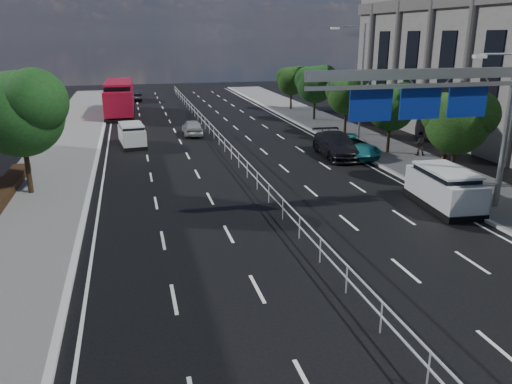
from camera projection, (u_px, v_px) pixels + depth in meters
name	position (u px, v px, depth m)	size (l,w,h in m)	color
ground	(409.00, 367.00, 12.93)	(160.00, 160.00, 0.00)	black
median_fence	(233.00, 154.00, 33.57)	(0.05, 85.00, 1.02)	silver
overhead_gantry	(437.00, 96.00, 22.10)	(10.24, 0.38, 7.45)	gray
streetlight_far	(359.00, 76.00, 37.83)	(2.78, 2.40, 9.00)	gray
near_tree_back	(21.00, 109.00, 25.36)	(4.84, 4.51, 6.69)	black
far_tree_d	(459.00, 120.00, 27.82)	(3.85, 3.59, 5.34)	black
far_tree_e	(392.00, 104.00, 34.79)	(3.63, 3.38, 5.13)	black
far_tree_f	(347.00, 94.00, 41.74)	(3.52, 3.28, 5.02)	black
far_tree_g	(316.00, 82.00, 48.59)	(3.96, 3.69, 5.45)	black
far_tree_h	(292.00, 79.00, 55.63)	(3.41, 3.18, 4.91)	black
white_minivan	(132.00, 135.00, 38.21)	(2.15, 4.15, 1.73)	black
red_bus	(120.00, 97.00, 53.01)	(3.11, 11.88, 3.53)	black
near_car_silver	(192.00, 127.00, 42.45)	(1.57, 3.91, 1.33)	#999BA0
near_car_dark	(134.00, 94.00, 64.65)	(1.70, 4.86, 1.60)	black
silver_minivan	(444.00, 188.00, 24.69)	(2.37, 4.85, 1.95)	black
parked_car_teal	(351.00, 146.00, 34.97)	(2.47, 5.35, 1.49)	#1B707D
parked_car_dark	(337.00, 145.00, 34.94)	(2.30, 5.67, 1.64)	black
pedestrian_a	(442.00, 168.00, 28.45)	(0.60, 0.39, 1.64)	gray
pedestrian_b	(419.00, 143.00, 34.71)	(0.81, 0.63, 1.67)	gray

